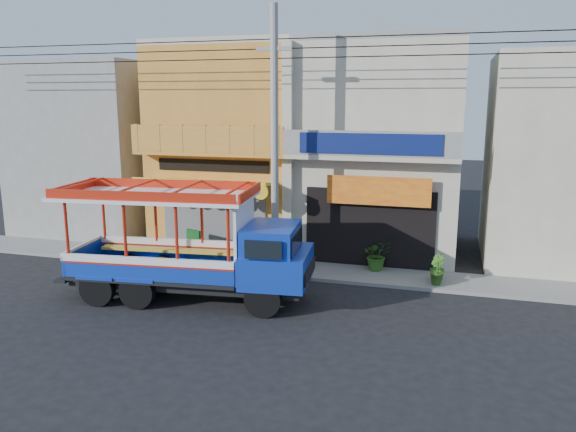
{
  "coord_description": "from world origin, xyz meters",
  "views": [
    {
      "loc": [
        4.66,
        -14.55,
        6.01
      ],
      "look_at": [
        -0.31,
        2.5,
        2.31
      ],
      "focal_mm": 35.0,
      "sensor_mm": 36.0,
      "label": 1
    }
  ],
  "objects_px": {
    "potted_plant_a": "(377,255)",
    "potted_plant_c": "(437,267)",
    "songthaew_truck": "(205,247)",
    "green_sign": "(194,246)",
    "utility_pole": "(279,130)",
    "potted_plant_b": "(436,270)"
  },
  "relations": [
    {
      "from": "songthaew_truck",
      "to": "green_sign",
      "type": "relative_size",
      "value": 7.28
    },
    {
      "from": "potted_plant_a",
      "to": "potted_plant_c",
      "type": "relative_size",
      "value": 1.2
    },
    {
      "from": "potted_plant_a",
      "to": "potted_plant_b",
      "type": "relative_size",
      "value": 1.12
    },
    {
      "from": "utility_pole",
      "to": "potted_plant_a",
      "type": "height_order",
      "value": "utility_pole"
    },
    {
      "from": "green_sign",
      "to": "potted_plant_b",
      "type": "distance_m",
      "value": 8.96
    },
    {
      "from": "potted_plant_a",
      "to": "utility_pole",
      "type": "bearing_deg",
      "value": -179.63
    },
    {
      "from": "green_sign",
      "to": "potted_plant_a",
      "type": "bearing_deg",
      "value": 2.51
    },
    {
      "from": "songthaew_truck",
      "to": "potted_plant_b",
      "type": "distance_m",
      "value": 7.47
    },
    {
      "from": "green_sign",
      "to": "potted_plant_b",
      "type": "relative_size",
      "value": 1.09
    },
    {
      "from": "green_sign",
      "to": "potted_plant_c",
      "type": "relative_size",
      "value": 1.17
    },
    {
      "from": "green_sign",
      "to": "potted_plant_b",
      "type": "bearing_deg",
      "value": -4.62
    },
    {
      "from": "green_sign",
      "to": "potted_plant_a",
      "type": "height_order",
      "value": "potted_plant_a"
    },
    {
      "from": "songthaew_truck",
      "to": "green_sign",
      "type": "distance_m",
      "value": 4.63
    },
    {
      "from": "potted_plant_a",
      "to": "potted_plant_b",
      "type": "bearing_deg",
      "value": -46.96
    },
    {
      "from": "green_sign",
      "to": "potted_plant_c",
      "type": "bearing_deg",
      "value": -1.66
    },
    {
      "from": "songthaew_truck",
      "to": "potted_plant_a",
      "type": "xyz_separation_m",
      "value": [
        4.63,
        4.18,
        -1.03
      ]
    },
    {
      "from": "songthaew_truck",
      "to": "green_sign",
      "type": "bearing_deg",
      "value": 120.19
    },
    {
      "from": "songthaew_truck",
      "to": "potted_plant_c",
      "type": "xyz_separation_m",
      "value": [
        6.7,
        3.62,
        -1.12
      ]
    },
    {
      "from": "potted_plant_c",
      "to": "green_sign",
      "type": "bearing_deg",
      "value": -73.46
    },
    {
      "from": "utility_pole",
      "to": "songthaew_truck",
      "type": "relative_size",
      "value": 3.62
    },
    {
      "from": "green_sign",
      "to": "potted_plant_c",
      "type": "height_order",
      "value": "green_sign"
    },
    {
      "from": "green_sign",
      "to": "songthaew_truck",
      "type": "bearing_deg",
      "value": -59.81
    }
  ]
}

